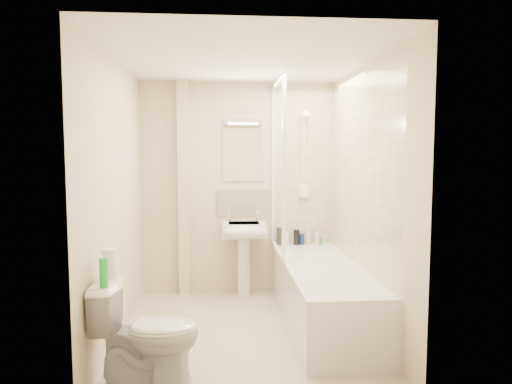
{
  "coord_description": "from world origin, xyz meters",
  "views": [
    {
      "loc": [
        -0.2,
        -3.96,
        1.61
      ],
      "look_at": [
        0.12,
        0.2,
        1.25
      ],
      "focal_mm": 32.0,
      "sensor_mm": 36.0,
      "label": 1
    }
  ],
  "objects": [
    {
      "name": "mirror",
      "position": [
        0.05,
        1.24,
        1.58
      ],
      "size": [
        0.46,
        0.01,
        0.6
      ],
      "primitive_type": "cube",
      "color": "white",
      "rests_on": "wall_back"
    },
    {
      "name": "bottle_white_a",
      "position": [
        0.55,
        1.16,
        0.62
      ],
      "size": [
        0.05,
        0.05,
        0.14
      ],
      "primitive_type": "cylinder",
      "color": "white",
      "rests_on": "bathtub"
    },
    {
      "name": "pedestal_sink",
      "position": [
        0.05,
        1.01,
        0.66
      ],
      "size": [
        0.49,
        0.46,
        0.94
      ],
      "color": "white",
      "rests_on": "ground"
    },
    {
      "name": "bottle_green",
      "position": [
        0.93,
        1.16,
        0.59
      ],
      "size": [
        0.06,
        0.06,
        0.08
      ],
      "primitive_type": "cylinder",
      "color": "green",
      "rests_on": "bathtub"
    },
    {
      "name": "bottle_black_b",
      "position": [
        0.66,
        1.16,
        0.64
      ],
      "size": [
        0.07,
        0.07,
        0.17
      ],
      "primitive_type": "cylinder",
      "color": "black",
      "rests_on": "bathtub"
    },
    {
      "name": "tile_back",
      "position": [
        0.75,
        1.24,
        1.42
      ],
      "size": [
        0.7,
        0.01,
        1.75
      ],
      "primitive_type": "cube",
      "color": "beige",
      "rests_on": "wall_back"
    },
    {
      "name": "toilet_roll_upper",
      "position": [
        -0.98,
        -0.79,
        0.89
      ],
      "size": [
        0.1,
        0.1,
        0.11
      ],
      "primitive_type": "cylinder",
      "color": "white",
      "rests_on": "toilet_roll_lower"
    },
    {
      "name": "toilet_roll_lower",
      "position": [
        -0.98,
        -0.74,
        0.78
      ],
      "size": [
        0.11,
        0.11,
        0.11
      ],
      "primitive_type": "cylinder",
      "color": "white",
      "rests_on": "toilet"
    },
    {
      "name": "splashback",
      "position": [
        0.05,
        1.24,
        1.03
      ],
      "size": [
        0.6,
        0.02,
        0.3
      ],
      "primitive_type": "cube",
      "color": "beige",
      "rests_on": "wall_back"
    },
    {
      "name": "ceiling",
      "position": [
        0.0,
        0.0,
        2.4
      ],
      "size": [
        2.2,
        2.5,
        0.02
      ],
      "primitive_type": "cube",
      "color": "white",
      "rests_on": "wall_back"
    },
    {
      "name": "pipe_boxing",
      "position": [
        -0.62,
        1.19,
        1.2
      ],
      "size": [
        0.12,
        0.12,
        2.4
      ],
      "primitive_type": "cube",
      "color": "beige",
      "rests_on": "ground"
    },
    {
      "name": "bottle_white_b",
      "position": [
        0.91,
        1.16,
        0.62
      ],
      "size": [
        0.06,
        0.06,
        0.15
      ],
      "primitive_type": "cylinder",
      "color": "silver",
      "rests_on": "bathtub"
    },
    {
      "name": "bottle_blue",
      "position": [
        0.72,
        1.16,
        0.61
      ],
      "size": [
        0.05,
        0.05,
        0.12
      ],
      "primitive_type": "cylinder",
      "color": "#122250",
      "rests_on": "bathtub"
    },
    {
      "name": "wall_right",
      "position": [
        1.1,
        0.0,
        1.2
      ],
      "size": [
        0.02,
        2.5,
        2.4
      ],
      "primitive_type": "cube",
      "color": "beige",
      "rests_on": "ground"
    },
    {
      "name": "toilet",
      "position": [
        -0.72,
        -0.85,
        0.36
      ],
      "size": [
        0.45,
        0.74,
        0.72
      ],
      "primitive_type": "imported",
      "rotation": [
        0.0,
        0.0,
        1.54
      ],
      "color": "white",
      "rests_on": "ground"
    },
    {
      "name": "bottle_cream",
      "position": [
        0.8,
        1.16,
        0.62
      ],
      "size": [
        0.06,
        0.06,
        0.15
      ],
      "primitive_type": "cylinder",
      "color": "beige",
      "rests_on": "bathtub"
    },
    {
      "name": "shower_screen",
      "position": [
        0.4,
        0.8,
        1.45
      ],
      "size": [
        0.04,
        0.92,
        1.8
      ],
      "color": "white",
      "rests_on": "bathtub"
    },
    {
      "name": "green_bottle",
      "position": [
        -0.97,
        -0.96,
        0.82
      ],
      "size": [
        0.06,
        0.06,
        0.2
      ],
      "primitive_type": "cylinder",
      "color": "green",
      "rests_on": "toilet"
    },
    {
      "name": "bathtub",
      "position": [
        0.75,
        0.2,
        0.29
      ],
      "size": [
        0.7,
        2.1,
        0.55
      ],
      "color": "white",
      "rests_on": "ground"
    },
    {
      "name": "wall_back",
      "position": [
        0.0,
        1.25,
        1.2
      ],
      "size": [
        2.2,
        0.02,
        2.4
      ],
      "primitive_type": "cube",
      "color": "beige",
      "rests_on": "ground"
    },
    {
      "name": "tile_right",
      "position": [
        1.09,
        0.2,
        1.42
      ],
      "size": [
        0.01,
        2.1,
        1.75
      ],
      "primitive_type": "cube",
      "color": "beige",
      "rests_on": "wall_right"
    },
    {
      "name": "bottle_black_a",
      "position": [
        0.46,
        1.16,
        0.65
      ],
      "size": [
        0.07,
        0.07,
        0.2
      ],
      "primitive_type": "cylinder",
      "color": "black",
      "rests_on": "bathtub"
    },
    {
      "name": "strip_light",
      "position": [
        0.05,
        1.22,
        1.95
      ],
      "size": [
        0.42,
        0.07,
        0.07
      ],
      "primitive_type": "cube",
      "color": "silver",
      "rests_on": "wall_back"
    },
    {
      "name": "shower_fixture",
      "position": [
        0.75,
        1.19,
        1.55
      ],
      "size": [
        0.1,
        0.16,
        0.99
      ],
      "color": "white",
      "rests_on": "wall_back"
    },
    {
      "name": "floor",
      "position": [
        0.0,
        0.0,
        0.0
      ],
      "size": [
        2.5,
        2.5,
        0.0
      ],
      "primitive_type": "plane",
      "color": "beige",
      "rests_on": "ground"
    },
    {
      "name": "wall_left",
      "position": [
        -1.1,
        0.0,
        1.2
      ],
      "size": [
        0.02,
        2.5,
        2.4
      ],
      "primitive_type": "cube",
      "color": "beige",
      "rests_on": "ground"
    }
  ]
}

